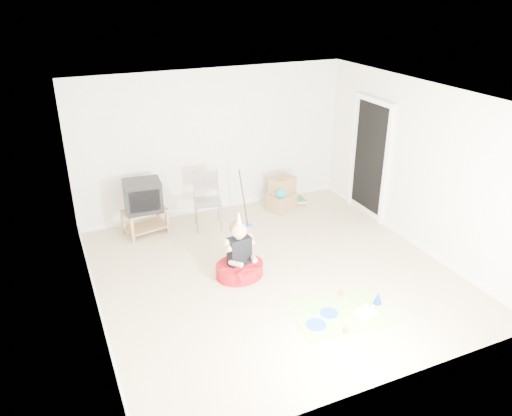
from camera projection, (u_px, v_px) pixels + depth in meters
name	position (u px, v px, depth m)	size (l,w,h in m)	color
ground	(273.00, 272.00, 7.38)	(5.00, 5.00, 0.00)	#C1AE8A
doorway_recess	(370.00, 160.00, 8.87)	(0.02, 0.90, 2.05)	black
tv_stand	(145.00, 219.00, 8.43)	(0.77, 0.57, 0.44)	olive
crt_tv	(143.00, 196.00, 8.24)	(0.60, 0.49, 0.51)	black
folding_chair	(208.00, 202.00, 8.53)	(0.54, 0.52, 1.00)	gray
cardboard_boxes	(282.00, 194.00, 9.30)	(0.60, 0.56, 0.62)	#957148
floor_mop	(246.00, 213.00, 8.63)	(0.25, 0.33, 0.97)	blue
book_pile	(300.00, 201.00, 9.63)	(0.31, 0.35, 0.12)	#27752E
seated_woman	(239.00, 262.00, 7.21)	(0.79, 0.79, 1.03)	maroon
party_mat	(340.00, 313.00, 6.48)	(1.24, 0.90, 0.01)	#DE2E83
birthday_cake	(366.00, 314.00, 6.39)	(0.31, 0.27, 0.13)	white
blue_plate_near	(329.00, 313.00, 6.46)	(0.23, 0.23, 0.01)	blue
blue_plate_far	(316.00, 325.00, 6.24)	(0.25, 0.25, 0.01)	blue
orange_cup_near	(341.00, 294.00, 6.80)	(0.06, 0.06, 0.07)	orange
orange_cup_far	(346.00, 330.00, 6.10)	(0.07, 0.07, 0.08)	orange
blue_party_hat	(378.00, 298.00, 6.63)	(0.12, 0.12, 0.18)	blue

